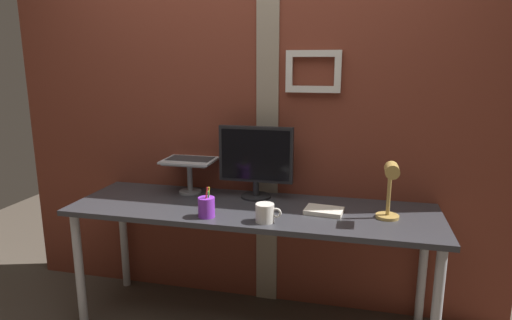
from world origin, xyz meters
name	(u,v)px	position (x,y,z in m)	size (l,w,h in m)	color
brick_wall_back	(252,122)	(0.00, 0.48, 1.16)	(3.14, 0.16, 2.32)	brown
desk	(252,219)	(0.09, 0.12, 0.66)	(2.05, 0.61, 0.73)	#333338
monitor	(256,158)	(0.07, 0.30, 0.97)	(0.44, 0.18, 0.43)	black
laptop_stand	(190,171)	(-0.35, 0.30, 0.86)	(0.28, 0.22, 0.20)	gray
laptop	(193,150)	(-0.35, 0.38, 0.99)	(0.31, 0.31, 0.22)	#ADB2B7
desk_lamp	(390,185)	(0.82, 0.06, 0.92)	(0.12, 0.20, 0.31)	tan
pen_cup	(207,207)	(-0.10, -0.09, 0.78)	(0.09, 0.09, 0.17)	purple
coffee_mug	(265,213)	(0.21, -0.09, 0.78)	(0.13, 0.10, 0.10)	silver
paper_clutter_stack	(324,211)	(0.49, 0.12, 0.74)	(0.20, 0.14, 0.02)	silver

